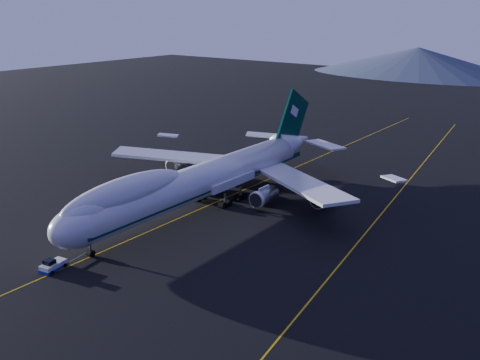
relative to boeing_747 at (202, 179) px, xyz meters
The scene contains 5 objects.
ground 5.81m from the boeing_747, 90.00° to the right, with size 500.00×500.00×0.00m, color black.
taxiway_line_main 5.80m from the boeing_747, 90.00° to the right, with size 0.25×220.00×0.01m, color #CBA10B.
taxiway_line_side 32.14m from the boeing_747, 18.38° to the left, with size 0.25×200.00×0.01m, color #CBA10B.
boeing_747 is the anchor object (origin of this frame).
pushback_tug 33.06m from the boeing_747, 91.58° to the right, with size 2.83×4.29×1.74m.
Camera 1 is at (64.02, -72.70, 37.02)m, focal length 40.00 mm.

